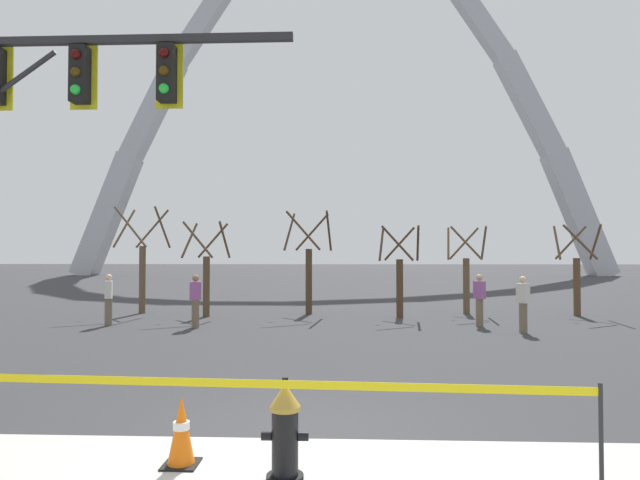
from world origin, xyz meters
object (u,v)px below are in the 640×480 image
(fire_hydrant, at_px, (285,431))
(pedestrian_walking_right, at_px, (109,299))
(pedestrian_walking_left, at_px, (523,304))
(traffic_cone_mid_sidewalk, at_px, (181,431))
(monument_arch, at_px, (338,109))
(pedestrian_near_trees, at_px, (479,300))
(traffic_signal_gantry, at_px, (15,124))
(pedestrian_standing_center, at_px, (195,301))

(fire_hydrant, height_order, pedestrian_walking_right, pedestrian_walking_right)
(fire_hydrant, height_order, pedestrian_walking_left, pedestrian_walking_left)
(traffic_cone_mid_sidewalk, bearing_deg, pedestrian_walking_right, 117.26)
(monument_arch, xyz_separation_m, pedestrian_near_trees, (4.63, -40.59, -16.97))
(traffic_signal_gantry, height_order, pedestrian_standing_center, traffic_signal_gantry)
(traffic_signal_gantry, bearing_deg, pedestrian_near_trees, 41.66)
(pedestrian_near_trees, bearing_deg, pedestrian_walking_right, -178.19)
(traffic_cone_mid_sidewalk, relative_size, pedestrian_walking_left, 0.46)
(traffic_signal_gantry, height_order, pedestrian_walking_left, traffic_signal_gantry)
(fire_hydrant, xyz_separation_m, monument_arch, (0.12, 51.99, 17.32))
(traffic_signal_gantry, distance_m, pedestrian_near_trees, 13.05)
(traffic_cone_mid_sidewalk, bearing_deg, pedestrian_walking_left, 55.44)
(fire_hydrant, xyz_separation_m, traffic_signal_gantry, (-4.67, 3.03, 3.80))
(fire_hydrant, distance_m, traffic_cone_mid_sidewalk, 1.15)
(traffic_signal_gantry, bearing_deg, traffic_cone_mid_sidewalk, -37.67)
(fire_hydrant, bearing_deg, pedestrian_walking_right, 121.07)
(pedestrian_near_trees, bearing_deg, pedestrian_walking_left, -57.58)
(pedestrian_walking_right, bearing_deg, pedestrian_near_trees, 1.81)
(pedestrian_near_trees, bearing_deg, traffic_signal_gantry, -138.34)
(pedestrian_standing_center, bearing_deg, fire_hydrant, -70.19)
(pedestrian_standing_center, bearing_deg, traffic_signal_gantry, -96.25)
(traffic_cone_mid_sidewalk, bearing_deg, pedestrian_standing_center, 104.73)
(fire_hydrant, distance_m, monument_arch, 54.80)
(monument_arch, distance_m, pedestrian_walking_left, 45.59)
(traffic_signal_gantry, relative_size, pedestrian_standing_center, 4.04)
(pedestrian_standing_center, xyz_separation_m, pedestrian_walking_right, (-2.82, 0.40, 0.00))
(pedestrian_walking_right, height_order, pedestrian_near_trees, same)
(pedestrian_standing_center, bearing_deg, monument_arch, 84.54)
(pedestrian_standing_center, xyz_separation_m, pedestrian_near_trees, (8.57, 0.76, 0.00))
(pedestrian_standing_center, height_order, pedestrian_near_trees, same)
(fire_hydrant, relative_size, pedestrian_walking_left, 0.62)
(traffic_cone_mid_sidewalk, bearing_deg, monument_arch, 88.64)
(traffic_cone_mid_sidewalk, bearing_deg, pedestrian_near_trees, 62.23)
(pedestrian_standing_center, relative_size, pedestrian_walking_right, 1.00)
(traffic_cone_mid_sidewalk, distance_m, pedestrian_walking_right, 12.11)
(fire_hydrant, relative_size, traffic_cone_mid_sidewalk, 1.36)
(pedestrian_walking_right, bearing_deg, traffic_signal_gantry, -76.07)
(monument_arch, bearing_deg, pedestrian_walking_right, -99.39)
(fire_hydrant, relative_size, pedestrian_walking_right, 0.62)
(traffic_signal_gantry, relative_size, pedestrian_walking_left, 4.04)
(pedestrian_walking_left, bearing_deg, fire_hydrant, -119.18)
(fire_hydrant, height_order, traffic_cone_mid_sidewalk, fire_hydrant)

